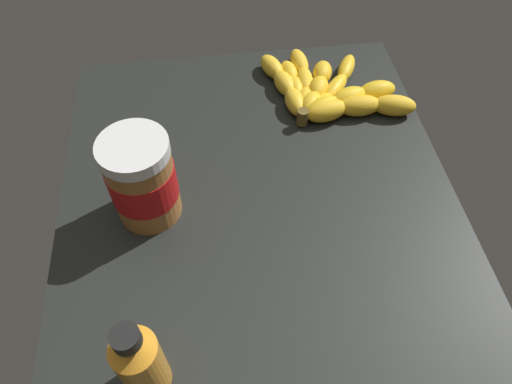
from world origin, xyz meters
TOP-DOWN VIEW (x-y plane):
  - ground_plane at (0.00, 0.00)cm, footprint 71.61×62.19cm
  - banana_bunch at (-19.88, 15.03)cm, footprint 21.32×27.06cm
  - peanut_butter_jar at (1.42, -16.84)cm, footprint 9.80×9.80cm
  - honey_bottle at (26.97, -16.82)cm, footprint 5.34×5.34cm

SIDE VIEW (x-z plane):
  - ground_plane at x=0.00cm, z-range -3.30..0.00cm
  - banana_bunch at x=-19.88cm, z-range -0.18..3.61cm
  - honey_bottle at x=26.97cm, z-range -0.60..13.98cm
  - peanut_butter_jar at x=1.42cm, z-range -0.07..14.60cm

